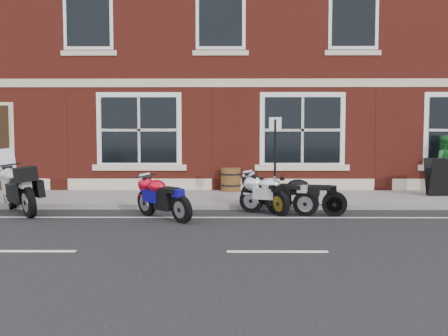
{
  "coord_description": "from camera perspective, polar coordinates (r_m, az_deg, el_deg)",
  "views": [
    {
      "loc": [
        -0.79,
        -10.78,
        1.87
      ],
      "look_at": [
        -0.88,
        1.6,
        1.01
      ],
      "focal_mm": 40.0,
      "sensor_mm": 36.0,
      "label": 1
    }
  ],
  "objects": [
    {
      "name": "a_board_sign",
      "position": [
        15.21,
        23.31,
        -0.94
      ],
      "size": [
        0.67,
        0.48,
        1.06
      ],
      "primitive_type": null,
      "rotation": [
        0.0,
        0.0,
        0.08
      ],
      "color": "black",
      "rests_on": "sidewalk"
    },
    {
      "name": "moto_sport_red",
      "position": [
        11.0,
        -6.95,
        -3.25
      ],
      "size": [
        1.37,
        1.49,
        0.86
      ],
      "rotation": [
        0.0,
        0.0,
        0.74
      ],
      "color": "black",
      "rests_on": "ground"
    },
    {
      "name": "moto_touring_silver",
      "position": [
        12.68,
        -22.36,
        -2.01
      ],
      "size": [
        1.51,
        1.9,
        1.5
      ],
      "rotation": [
        0.0,
        0.0,
        0.65
      ],
      "color": "black",
      "rests_on": "ground"
    },
    {
      "name": "kerb",
      "position": [
        12.36,
        4.08,
        -4.45
      ],
      "size": [
        30.0,
        0.16,
        0.12
      ],
      "primitive_type": "cube",
      "color": "slate",
      "rests_on": "ground"
    },
    {
      "name": "parking_sign",
      "position": [
        12.4,
        5.86,
        1.6
      ],
      "size": [
        0.3,
        0.09,
        2.15
      ],
      "rotation": [
        0.0,
        0.0,
        -0.24
      ],
      "color": "black",
      "rests_on": "sidewalk"
    },
    {
      "name": "sidewalk",
      "position": [
        13.92,
        3.66,
        -3.5
      ],
      "size": [
        30.0,
        3.0,
        0.12
      ],
      "primitive_type": "cube",
      "color": "slate",
      "rests_on": "ground"
    },
    {
      "name": "pub_building",
      "position": [
        21.69,
        2.57,
        14.96
      ],
      "size": [
        24.0,
        12.0,
        12.0
      ],
      "primitive_type": "cube",
      "color": "maroon",
      "rests_on": "ground"
    },
    {
      "name": "pedestrian_right",
      "position": [
        16.27,
        23.72,
        0.46
      ],
      "size": [
        0.91,
        0.76,
        1.69
      ],
      "primitive_type": "imported",
      "rotation": [
        0.0,
        0.0,
        2.99
      ],
      "color": "#1A5D23",
      "rests_on": "sidewalk"
    },
    {
      "name": "moto_naked_black",
      "position": [
        11.56,
        9.17,
        -3.0
      ],
      "size": [
        1.82,
        0.52,
        0.83
      ],
      "rotation": [
        0.0,
        0.0,
        1.35
      ],
      "color": "black",
      "rests_on": "ground"
    },
    {
      "name": "barrel_planter",
      "position": [
        15.15,
        0.77,
        -1.32
      ],
      "size": [
        0.63,
        0.63,
        0.7
      ],
      "color": "#533716",
      "rests_on": "sidewalk"
    },
    {
      "name": "moto_sport_silver",
      "position": [
        11.63,
        6.06,
        -2.88
      ],
      "size": [
        1.77,
        0.85,
        0.84
      ],
      "rotation": [
        0.0,
        0.0,
        1.17
      ],
      "color": "black",
      "rests_on": "ground"
    },
    {
      "name": "ground",
      "position": [
        10.97,
        4.55,
        -5.85
      ],
      "size": [
        80.0,
        80.0,
        0.0
      ],
      "primitive_type": "plane",
      "color": "black",
      "rests_on": "ground"
    },
    {
      "name": "moto_sport_black",
      "position": [
        11.93,
        4.59,
        -2.7
      ],
      "size": [
        1.04,
        1.68,
        0.84
      ],
      "rotation": [
        0.0,
        0.0,
        0.53
      ],
      "color": "black",
      "rests_on": "ground"
    }
  ]
}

